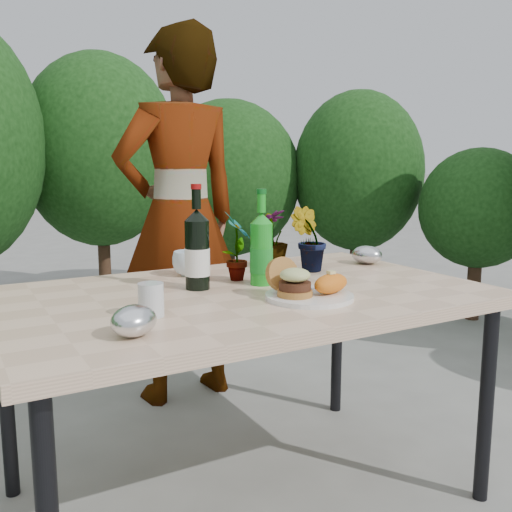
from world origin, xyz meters
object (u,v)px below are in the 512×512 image
patio_table (244,307)px  person (180,218)px  dinner_plate (309,296)px  wine_bottle (197,251)px

patio_table → person: 0.99m
patio_table → person: bearing=80.8°
dinner_plate → wine_bottle: 0.41m
wine_bottle → person: (0.28, 0.85, 0.03)m
dinner_plate → wine_bottle: (-0.25, 0.30, 0.12)m
wine_bottle → person: 0.89m
patio_table → dinner_plate: dinner_plate is taller
person → dinner_plate: bearing=83.7°
dinner_plate → person: 1.16m
patio_table → dinner_plate: (0.13, -0.20, 0.06)m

